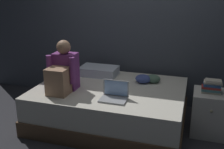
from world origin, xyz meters
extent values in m
plane|color=#2D2D33|center=(0.00, 0.00, 0.00)|extent=(8.00, 8.00, 0.00)
cube|color=#424751|center=(0.00, 1.20, 1.35)|extent=(5.60, 0.10, 2.70)
cube|color=brown|center=(-0.20, 0.30, 0.10)|extent=(2.00, 1.50, 0.21)
cube|color=beige|center=(-0.20, 0.30, 0.37)|extent=(1.96, 1.46, 0.31)
cube|color=beige|center=(1.10, 0.40, 0.28)|extent=(0.44, 0.44, 0.56)
sphere|color=gray|center=(1.10, 0.18, 0.41)|extent=(0.04, 0.04, 0.04)
cube|color=#75337A|center=(-0.75, 0.09, 0.76)|extent=(0.30, 0.20, 0.48)
sphere|color=#A87C5E|center=(-0.75, 0.06, 1.09)|extent=(0.18, 0.18, 0.18)
cube|color=#A87C5E|center=(-0.75, -0.13, 0.69)|extent=(0.26, 0.24, 0.34)
cylinder|color=#75337A|center=(-0.91, -0.05, 0.82)|extent=(0.07, 0.07, 0.34)
cylinder|color=#75337A|center=(-0.59, -0.05, 0.82)|extent=(0.07, 0.07, 0.34)
cube|color=#9EA0A5|center=(-0.03, -0.12, 0.53)|extent=(0.32, 0.22, 0.02)
cube|color=#9EA0A5|center=(-0.03, -0.01, 0.64)|extent=(0.32, 0.01, 0.20)
cube|color=#8CB2EA|center=(-0.03, -0.02, 0.64)|extent=(0.29, 0.00, 0.18)
cube|color=silver|center=(-0.53, 0.75, 0.59)|extent=(0.56, 0.36, 0.13)
cube|color=beige|center=(1.08, 0.38, 0.58)|extent=(0.23, 0.12, 0.03)
cube|color=teal|center=(1.07, 0.39, 0.61)|extent=(0.21, 0.15, 0.04)
cube|color=#9E2D28|center=(1.08, 0.37, 0.64)|extent=(0.22, 0.13, 0.03)
cube|color=#284C84|center=(1.08, 0.38, 0.67)|extent=(0.20, 0.15, 0.03)
cube|color=beige|center=(1.09, 0.40, 0.69)|extent=(0.21, 0.15, 0.03)
cube|color=beige|center=(1.09, 0.37, 0.72)|extent=(0.19, 0.12, 0.03)
ellipsoid|color=#3D4C8E|center=(0.19, 0.60, 0.58)|extent=(0.22, 0.19, 0.12)
ellipsoid|color=#4C6B56|center=(0.32, 0.66, 0.58)|extent=(0.21, 0.18, 0.11)
ellipsoid|color=#8E3D47|center=(0.27, 0.68, 0.57)|extent=(0.17, 0.15, 0.10)
camera|label=1|loc=(0.84, -2.94, 1.82)|focal=43.22mm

